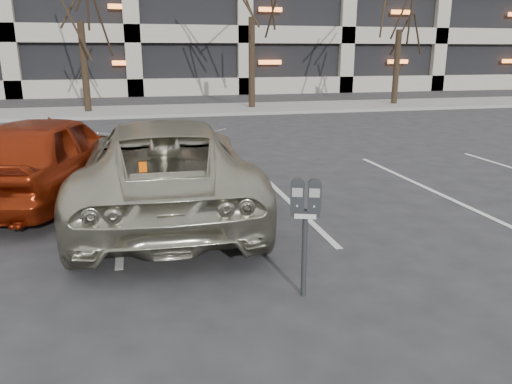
# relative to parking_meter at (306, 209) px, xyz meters

# --- Properties ---
(ground) EXTENTS (140.00, 140.00, 0.00)m
(ground) POSITION_rel_parking_meter_xyz_m (-0.52, 1.40, -0.96)
(ground) COLOR #28282B
(ground) RESTS_ON ground
(sidewalk) EXTENTS (80.00, 4.00, 0.12)m
(sidewalk) POSITION_rel_parking_meter_xyz_m (-0.52, 17.40, -0.90)
(sidewalk) COLOR gray
(sidewalk) RESTS_ON ground
(stall_lines) EXTENTS (16.90, 5.20, 0.00)m
(stall_lines) POSITION_rel_parking_meter_xyz_m (-1.92, 3.70, -0.95)
(stall_lines) COLOR silver
(stall_lines) RESTS_ON ground
(parking_meter) EXTENTS (0.34, 0.22, 1.25)m
(parking_meter) POSITION_rel_parking_meter_xyz_m (0.00, 0.00, 0.00)
(parking_meter) COLOR black
(parking_meter) RESTS_ON ground
(suv_silver) EXTENTS (2.71, 5.53, 1.52)m
(suv_silver) POSITION_rel_parking_meter_xyz_m (-1.22, 3.20, -0.20)
(suv_silver) COLOR #ADA993
(suv_silver) RESTS_ON ground
(car_red) EXTENTS (2.89, 4.75, 1.51)m
(car_red) POSITION_rel_parking_meter_xyz_m (-3.14, 4.53, -0.20)
(car_red) COLOR maroon
(car_red) RESTS_ON ground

